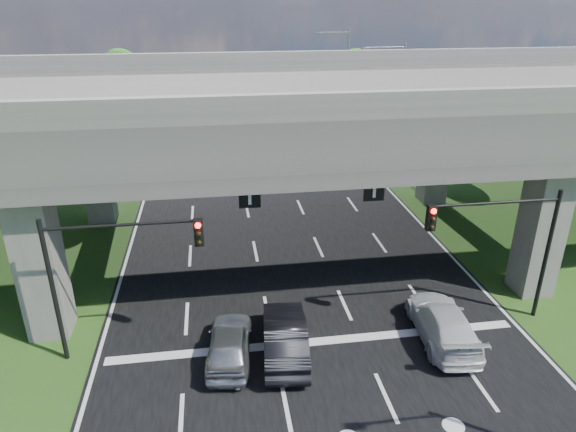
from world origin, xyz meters
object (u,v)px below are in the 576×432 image
object	(u,v)px
streetlight_beyond	(344,71)
car_dark	(285,336)
signal_left	(109,261)
car_silver	(229,343)
streetlight_far	(395,100)
signal_right	(504,234)
car_white	(443,323)

from	to	relation	value
streetlight_beyond	car_dark	xyz separation A→B (m)	(-11.52, -37.00, -5.03)
signal_left	car_silver	xyz separation A→B (m)	(4.22, -0.94, -3.44)
signal_left	car_silver	world-z (taller)	signal_left
streetlight_far	signal_right	bearing A→B (deg)	-96.47
signal_right	car_white	xyz separation A→B (m)	(-2.64, -0.94, -3.41)
streetlight_far	car_silver	distance (m)	25.59
car_silver	streetlight_beyond	bearing A→B (deg)	-103.74
signal_left	car_white	xyz separation A→B (m)	(13.01, -0.94, -3.41)
car_silver	car_white	bearing A→B (deg)	-173.41
streetlight_far	car_white	bearing A→B (deg)	-103.18
car_silver	car_white	size ratio (longest dim) A/B	0.82
signal_right	streetlight_far	distance (m)	20.25
signal_right	streetlight_far	xyz separation A→B (m)	(2.27, 20.06, 1.66)
streetlight_far	streetlight_beyond	world-z (taller)	same
streetlight_far	streetlight_beyond	xyz separation A→B (m)	(0.00, 16.00, 0.00)
car_silver	streetlight_far	bearing A→B (deg)	-116.54
streetlight_beyond	car_white	size ratio (longest dim) A/B	1.95
signal_right	signal_left	world-z (taller)	same
car_dark	streetlight_beyond	bearing A→B (deg)	-102.01
signal_right	car_silver	bearing A→B (deg)	-175.28
car_dark	car_white	bearing A→B (deg)	-174.72
car_dark	car_silver	bearing A→B (deg)	5.28
streetlight_far	car_dark	bearing A→B (deg)	-118.74
signal_left	car_dark	bearing A→B (deg)	-8.37
streetlight_far	streetlight_beyond	bearing A→B (deg)	90.00
signal_left	streetlight_beyond	size ratio (longest dim) A/B	0.60
signal_left	car_dark	xyz separation A→B (m)	(6.41, -0.94, -3.37)
signal_left	car_silver	bearing A→B (deg)	-12.60
streetlight_far	car_silver	size ratio (longest dim) A/B	2.39
streetlight_beyond	streetlight_far	bearing A→B (deg)	-90.00
streetlight_beyond	car_white	distance (m)	37.67
car_silver	car_white	world-z (taller)	car_white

